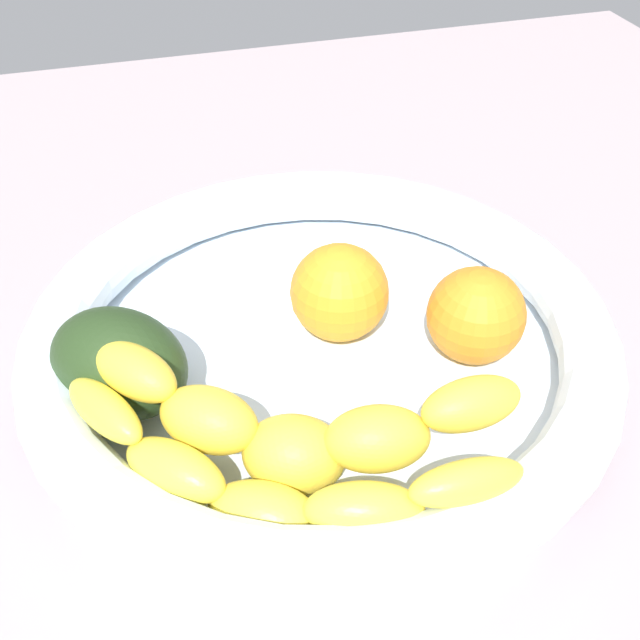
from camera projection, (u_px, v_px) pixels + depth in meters
The scene contains 7 objects.
kitchen_counter at pixel (320, 396), 52.14cm from camera, with size 120.00×120.00×3.00cm, color #A19296.
fruit_bowl at pixel (320, 345), 49.12cm from camera, with size 37.41×37.41×6.16cm.
banana_draped_left at pixel (296, 426), 40.30cm from camera, with size 12.30×22.22×6.46cm.
banana_draped_right at pixel (269, 485), 38.14cm from camera, with size 14.15×21.79×5.29cm.
orange_front at pixel (339, 292), 49.54cm from camera, with size 6.47×6.47×6.47cm, color orange.
orange_mid_left at pixel (476, 315), 47.93cm from camera, with size 6.25×6.25×6.25cm, color orange.
avocado_dark at pixel (119, 363), 44.45cm from camera, with size 8.59×6.53×6.43cm, color #243B1B.
Camera 1 is at (35.11, -10.14, 39.06)cm, focal length 42.91 mm.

